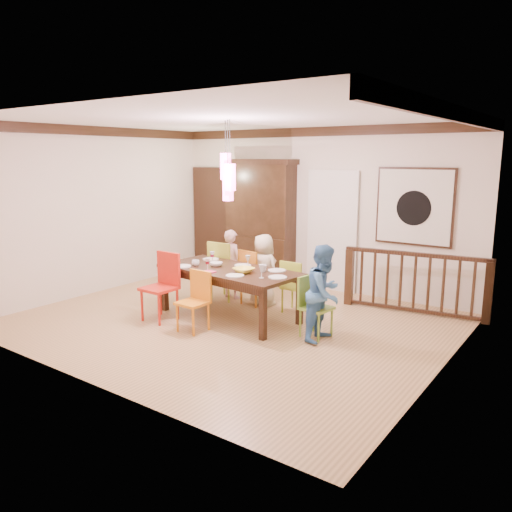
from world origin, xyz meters
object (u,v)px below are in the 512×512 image
Objects in this scene: chair_end_right at (316,303)px; person_far_mid at (264,270)px; china_hutch at (260,221)px; person_end_right at (324,293)px; balustrade at (415,282)px; chair_far_left at (226,266)px; person_far_left at (231,264)px; dining_table at (229,274)px.

person_far_mid is (-1.42, 0.81, 0.11)m from chair_end_right.
china_hutch is 1.83× the size of person_end_right.
balustrade is at bearing -14.77° from chair_end_right.
person_far_mid reaches higher than balustrade.
chair_far_left reaches higher than chair_end_right.
balustrade reaches higher than chair_end_right.
person_end_right is (-0.60, -1.83, 0.14)m from balustrade.
china_hutch is at bearing -72.06° from person_far_left.
chair_end_right is 0.64× the size of person_end_right.
person_end_right is at bearing 158.03° from person_far_mid.
chair_end_right is 0.70× the size of person_far_mid.
china_hutch is 3.39m from person_end_right.
balustrade is 2.99m from person_far_left.
chair_far_left is at bearing 74.32° from person_far_left.
china_hutch is at bearing 55.96° from chair_end_right.
person_end_right is (2.55, -2.17, -0.53)m from china_hutch.
chair_end_right is 2.27m from person_far_left.
balustrade is at bearing -18.32° from person_end_right.
chair_end_right is 3.30m from china_hutch.
dining_table is 2.73× the size of chair_end_right.
chair_far_left is at bearing 11.74° from person_far_mid.
china_hutch is at bearing -46.34° from person_far_mid.
china_hutch reaches higher than person_far_mid.
chair_far_left is 2.41m from person_end_right.
balustrade is at bearing -6.28° from china_hutch.
chair_far_left is at bearing 70.78° from person_end_right.
chair_end_right is (1.48, 0.01, -0.20)m from dining_table.
chair_end_right is 0.35× the size of china_hutch.
person_far_mid reaches higher than chair_far_left.
balustrade is at bearing -162.09° from chair_far_left.
person_far_left is 0.69m from person_far_mid.
chair_far_left is 0.11m from person_far_left.
person_far_left is at bearing -168.76° from balustrade.
person_far_left reaches higher than balustrade.
chair_end_right is 1.93m from balustrade.
dining_table is 1.76× the size of person_end_right.
dining_table is 1.01m from chair_far_left.
person_far_left is (0.04, 0.10, 0.02)m from chair_far_left.
chair_far_left is 0.78× the size of person_end_right.
dining_table is 2.40m from china_hutch.
balustrade is (3.15, -0.35, -0.68)m from china_hutch.
person_far_left is (0.31, -1.29, -0.58)m from china_hutch.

